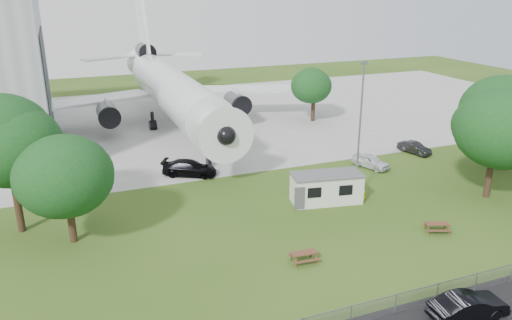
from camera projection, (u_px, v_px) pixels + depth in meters
name	position (u px, v px, depth m)	size (l,w,h in m)	color
ground	(305.00, 242.00, 37.12)	(160.00, 160.00, 0.00)	#4A6923
concrete_apron	(183.00, 120.00, 70.44)	(120.00, 46.00, 0.03)	#B7B7B2
airliner	(170.00, 87.00, 66.12)	(46.36, 47.73, 17.69)	white
site_cabin	(327.00, 188.00, 43.70)	(6.94, 3.76, 2.62)	silver
picnic_west	(303.00, 262.00, 34.49)	(1.80, 1.50, 0.76)	brown
picnic_east	(436.00, 232.00, 38.69)	(1.80, 1.50, 0.76)	brown
fence	(380.00, 317.00, 28.78)	(58.00, 0.04, 1.30)	gray
lamp_mast	(359.00, 132.00, 43.41)	(0.16, 0.16, 12.00)	slate
tree_west_big	(7.00, 143.00, 36.48)	(9.08, 9.08, 11.76)	#382619
tree_west_small	(64.00, 170.00, 35.44)	(7.02, 7.02, 9.20)	#382619
tree_east_front	(496.00, 133.00, 43.16)	(8.25, 8.25, 10.14)	#382619
tree_east_back	(509.00, 115.00, 49.90)	(8.57, 8.57, 10.13)	#382619
tree_far_apron	(314.00, 86.00, 68.67)	(5.69, 5.69, 7.76)	#382619
car_centre_sedan	(468.00, 307.00, 28.43)	(1.63, 4.67, 1.54)	black
car_ne_hatch	(371.00, 161.00, 52.08)	(1.66, 4.12, 1.40)	silver
car_ne_sedan	(414.00, 148.00, 56.55)	(1.36, 3.90, 1.29)	black
car_apron_van	(189.00, 168.00, 49.90)	(2.20, 5.42, 1.57)	black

